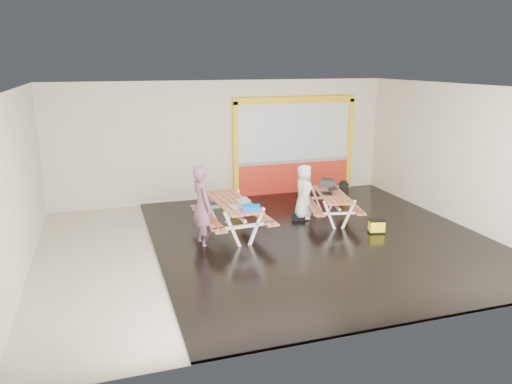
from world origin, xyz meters
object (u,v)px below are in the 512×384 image
object	(u,v)px
laptop_right	(329,192)
picnic_table_right	(332,200)
person_left	(202,206)
toolbox	(327,183)
backpack	(343,189)
fluke_bag	(377,226)
laptop_left	(239,204)
picnic_table_left	(232,209)
person_right	(304,192)
blue_pouch	(251,208)
dark_case	(298,217)

from	to	relation	value
laptop_right	picnic_table_right	bearing A→B (deg)	-22.42
picnic_table_right	person_left	size ratio (longest dim) A/B	1.10
picnic_table_right	toolbox	size ratio (longest dim) A/B	4.62
backpack	picnic_table_right	bearing A→B (deg)	-137.57
backpack	fluke_bag	size ratio (longest dim) A/B	1.04
laptop_left	laptop_right	world-z (taller)	laptop_left
picnic_table_left	backpack	bearing A→B (deg)	13.91
person_right	fluke_bag	distance (m)	2.05
person_left	blue_pouch	size ratio (longest dim) A/B	4.94
person_right	blue_pouch	size ratio (longest dim) A/B	3.71
person_right	backpack	distance (m)	1.31
picnic_table_left	laptop_right	size ratio (longest dim) A/B	5.03
laptop_left	person_left	bearing A→B (deg)	170.43
person_left	blue_pouch	distance (m)	1.10
picnic_table_right	toolbox	world-z (taller)	toolbox
picnic_table_left	picnic_table_right	world-z (taller)	picnic_table_left
person_right	dark_case	world-z (taller)	person_right
person_left	picnic_table_left	bearing A→B (deg)	-73.43
person_right	laptop_right	world-z (taller)	person_right
toolbox	backpack	distance (m)	0.47
blue_pouch	picnic_table_right	bearing A→B (deg)	24.09
toolbox	dark_case	xyz separation A→B (m)	(-1.00, -0.43, -0.72)
picnic_table_left	toolbox	bearing A→B (deg)	18.02
picnic_table_left	person_left	world-z (taller)	person_left
laptop_left	blue_pouch	world-z (taller)	laptop_left
laptop_right	fluke_bag	size ratio (longest dim) A/B	1.09
toolbox	picnic_table_right	bearing A→B (deg)	-105.13
picnic_table_left	fluke_bag	size ratio (longest dim) A/B	5.47
picnic_table_left	laptop_right	distance (m)	2.66
picnic_table_left	blue_pouch	xyz separation A→B (m)	(0.21, -0.86, 0.26)
blue_pouch	dark_case	world-z (taller)	blue_pouch
picnic_table_right	dark_case	size ratio (longest dim) A/B	5.93
blue_pouch	fluke_bag	distance (m)	3.19
backpack	picnic_table_left	bearing A→B (deg)	-166.09
laptop_left	blue_pouch	size ratio (longest dim) A/B	1.12
toolbox	backpack	world-z (taller)	toolbox
person_left	dark_case	xyz separation A→B (m)	(2.69, 0.90, -0.80)
person_left	laptop_left	size ratio (longest dim) A/B	4.40
blue_pouch	backpack	xyz separation A→B (m)	(3.13, 1.69, -0.24)
picnic_table_right	laptop_left	size ratio (longest dim) A/B	4.86
laptop_right	backpack	distance (m)	0.88
person_right	blue_pouch	distance (m)	2.34
blue_pouch	toolbox	xyz separation A→B (m)	(2.70, 1.81, -0.09)
person_right	backpack	world-z (taller)	person_right
picnic_table_right	blue_pouch	size ratio (longest dim) A/B	5.46
picnic_table_left	picnic_table_right	xyz separation A→B (m)	(2.72, 0.26, -0.09)
backpack	fluke_bag	xyz separation A→B (m)	(-0.03, -1.79, -0.48)
person_right	blue_pouch	world-z (taller)	person_right
picnic_table_right	laptop_left	distance (m)	2.83
blue_pouch	backpack	size ratio (longest dim) A/B	0.88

